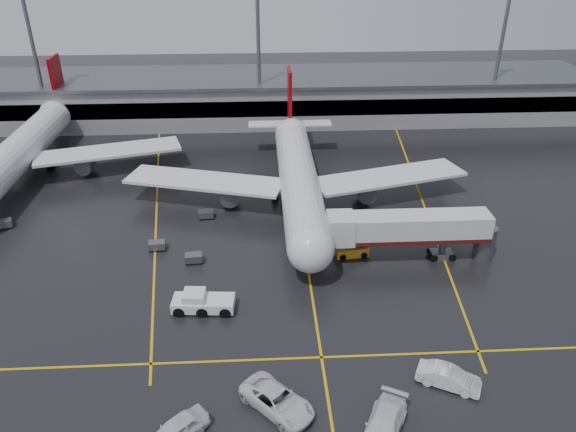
{
  "coord_description": "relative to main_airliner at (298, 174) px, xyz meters",
  "views": [
    {
      "loc": [
        -5.11,
        -59.41,
        35.17
      ],
      "look_at": [
        -2.0,
        -2.0,
        4.0
      ],
      "focal_mm": 33.92,
      "sensor_mm": 36.0,
      "label": 1
    }
  ],
  "objects": [
    {
      "name": "baggage_cart_e",
      "position": [
        -38.74,
        -5.56,
        -3.58
      ],
      "size": [
        2.3,
        1.85,
        1.12
      ],
      "color": "#595B60",
      "rests_on": "ground"
    },
    {
      "name": "baggage_cart_b",
      "position": [
        -17.95,
        -12.04,
        -3.58
      ],
      "size": [
        2.08,
        1.43,
        1.12
      ],
      "color": "#595B60",
      "rests_on": "ground"
    },
    {
      "name": "jet_bridge",
      "position": [
        11.87,
        -15.7,
        -0.28
      ],
      "size": [
        19.9,
        3.4,
        6.05
      ],
      "color": "silver",
      "rests_on": "ground"
    },
    {
      "name": "apron_line_centre",
      "position": [
        0.0,
        -9.7,
        -4.2
      ],
      "size": [
        0.25,
        90.0,
        0.02
      ],
      "primitive_type": "cube",
      "color": "gold",
      "rests_on": "ground"
    },
    {
      "name": "service_van_b",
      "position": [
        3.86,
        -40.41,
        -3.27
      ],
      "size": [
        5.34,
        6.94,
        1.88
      ],
      "primitive_type": "imported",
      "rotation": [
        0.0,
        0.0,
        -0.48
      ],
      "color": "silver",
      "rests_on": "ground"
    },
    {
      "name": "terminal",
      "position": [
        0.0,
        38.23,
        0.11
      ],
      "size": [
        122.0,
        19.0,
        8.6
      ],
      "color": "gray",
      "rests_on": "ground"
    },
    {
      "name": "service_van_d",
      "position": [
        -12.11,
        -39.99,
        -3.29
      ],
      "size": [
        5.44,
        5.22,
        1.83
      ],
      "primitive_type": "imported",
      "rotation": [
        0.0,
        0.0,
        -0.83
      ],
      "color": "silver",
      "rests_on": "ground"
    },
    {
      "name": "main_airliner",
      "position": [
        0.0,
        0.0,
        0.0
      ],
      "size": [
        48.8,
        45.6,
        14.1
      ],
      "color": "silver",
      "rests_on": "ground"
    },
    {
      "name": "second_airliner",
      "position": [
        -42.0,
        12.0,
        0.0
      ],
      "size": [
        48.8,
        45.6,
        14.1
      ],
      "color": "silver",
      "rests_on": "ground"
    },
    {
      "name": "apron_line_stop",
      "position": [
        0.0,
        -31.7,
        -4.2
      ],
      "size": [
        60.0,
        0.25,
        0.02
      ],
      "primitive_type": "cube",
      "color": "gold",
      "rests_on": "ground"
    },
    {
      "name": "belt_loader",
      "position": [
        5.48,
        -14.57,
        -3.6
      ],
      "size": [
        4.08,
        2.24,
        2.47
      ],
      "color": "gold",
      "rests_on": "ground"
    },
    {
      "name": "light_mast_left",
      "position": [
        -45.0,
        32.3,
        10.27
      ],
      "size": [
        3.0,
        1.2,
        25.45
      ],
      "color": "#595B60",
      "rests_on": "ground"
    },
    {
      "name": "service_van_c",
      "position": [
        10.48,
        -35.67,
        -3.32
      ],
      "size": [
        5.66,
        4.13,
        1.78
      ],
      "primitive_type": "imported",
      "rotation": [
        0.0,
        0.0,
        1.1
      ],
      "color": "silver",
      "rests_on": "ground"
    },
    {
      "name": "light_mast_right",
      "position": [
        40.0,
        32.3,
        10.27
      ],
      "size": [
        3.0,
        1.2,
        25.45
      ],
      "color": "#595B60",
      "rests_on": "ground"
    },
    {
      "name": "apron_line_right",
      "position": [
        18.0,
        0.3,
        -4.2
      ],
      "size": [
        7.57,
        69.64,
        0.02
      ],
      "primitive_type": "cube",
      "rotation": [
        0.0,
        0.0,
        -0.1
      ],
      "color": "gold",
      "rests_on": "ground"
    },
    {
      "name": "ground",
      "position": [
        0.0,
        -9.7,
        -4.21
      ],
      "size": [
        220.0,
        220.0,
        0.0
      ],
      "primitive_type": "plane",
      "color": "black",
      "rests_on": "ground"
    },
    {
      "name": "apron_line_left",
      "position": [
        -20.0,
        0.3,
        -4.2
      ],
      "size": [
        9.99,
        69.35,
        0.02
      ],
      "primitive_type": "cube",
      "rotation": [
        0.0,
        0.0,
        0.14
      ],
      "color": "gold",
      "rests_on": "ground"
    },
    {
      "name": "service_van_a",
      "position": [
        -4.27,
        -37.43,
        -3.28
      ],
      "size": [
        6.84,
        6.9,
        1.85
      ],
      "primitive_type": "imported",
      "rotation": [
        0.0,
        0.0,
        0.77
      ],
      "color": "silver",
      "rests_on": "ground"
    },
    {
      "name": "baggage_cart_c",
      "position": [
        -12.64,
        -4.3,
        -3.58
      ],
      "size": [
        2.08,
        1.43,
        1.12
      ],
      "color": "#595B60",
      "rests_on": "ground"
    },
    {
      "name": "light_mast_mid",
      "position": [
        -5.0,
        32.3,
        10.27
      ],
      "size": [
        3.0,
        1.2,
        25.45
      ],
      "color": "#595B60",
      "rests_on": "ground"
    },
    {
      "name": "pushback_tractor",
      "position": [
        -11.52,
        -24.06,
        -3.31
      ],
      "size": [
        6.47,
        3.11,
        2.25
      ],
      "color": "silver",
      "rests_on": "ground"
    },
    {
      "name": "baggage_cart_a",
      "position": [
        -13.22,
        -15.12,
        -3.58
      ],
      "size": [
        2.08,
        1.43,
        1.12
      ],
      "color": "#595B60",
      "rests_on": "ground"
    }
  ]
}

